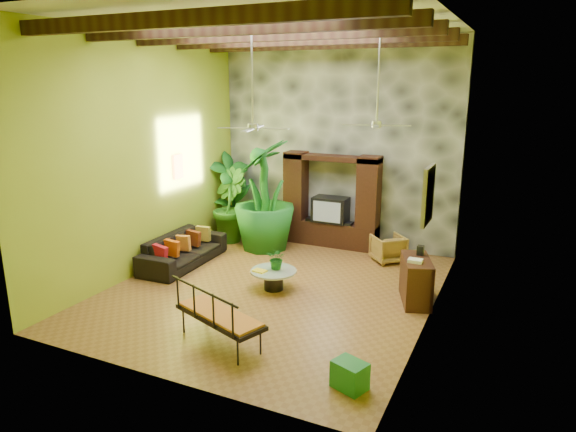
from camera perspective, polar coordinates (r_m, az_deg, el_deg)
The scene contains 23 objects.
ground at distance 10.29m, azimuth -1.53°, elevation -8.08°, with size 7.00×7.00×0.00m, color brown.
ceiling at distance 9.54m, azimuth -1.75°, elevation 20.81°, with size 6.00×7.00×0.02m, color silver.
back_wall at distance 12.79m, azimuth 5.50°, elevation 7.99°, with size 6.00×0.02×5.00m, color #96A525.
left_wall at distance 11.26m, azimuth -15.49°, elevation 6.61°, with size 0.02×7.00×5.00m, color #96A525.
right_wall at distance 8.69m, azimuth 16.38°, elevation 4.27°, with size 0.02×7.00×5.00m, color #96A525.
stone_accent_wall at distance 12.74m, azimuth 5.41°, elevation 7.96°, with size 5.98×0.10×4.98m, color #323539.
ceiling_beams at distance 9.52m, azimuth -1.74°, elevation 19.50°, with size 5.95×5.36×0.22m.
entertainment_center at distance 12.73m, azimuth 4.78°, elevation 0.94°, with size 2.40×0.55×2.30m.
ceiling_fan_front at distance 9.24m, azimuth -3.94°, elevation 11.06°, with size 1.28×1.28×1.86m.
ceiling_fan_back at distance 10.05m, azimuth 9.85°, elevation 11.17°, with size 1.28×1.28×1.86m.
wall_art_mask at distance 12.06m, azimuth -12.15°, elevation 5.40°, with size 0.06×0.32×0.55m, color gold.
wall_art_painting at distance 8.15m, azimuth 15.32°, elevation 2.25°, with size 0.06×0.70×0.90m, color navy.
sofa at distance 11.74m, azimuth -11.58°, elevation -3.69°, with size 2.33×0.91×0.68m, color black.
wicker_armchair at distance 11.91m, azimuth 11.06°, elevation -3.56°, with size 0.66×0.68×0.62m, color olive.
tall_plant_a at distance 13.52m, azimuth -6.32°, elevation 2.36°, with size 1.17×0.79×2.22m, color #16561C.
tall_plant_b at distance 13.15m, azimuth -6.66°, elevation 1.20°, with size 1.03×0.83×1.87m, color #2A691B.
tall_plant_c at distance 12.33m, azimuth -2.65°, elevation 2.33°, with size 1.50×1.50×2.68m, color #1B6821.
coffee_table at distance 10.17m, azimuth -1.61°, elevation -6.79°, with size 0.91×0.91×0.40m.
centerpiece_plant at distance 10.11m, azimuth -1.22°, elevation -4.73°, with size 0.40×0.34×0.44m, color #165617.
yellow_tray at distance 10.06m, azimuth -3.17°, elevation -6.10°, with size 0.26×0.18×0.03m, color yellow.
iron_bench at distance 8.09m, azimuth -7.89°, elevation -10.72°, with size 1.73×1.14×0.57m.
side_console at distance 9.86m, azimuth 14.03°, elevation -6.95°, with size 0.47×1.05×0.84m, color #3E2013.
green_bin at distance 7.21m, azimuth 6.88°, elevation -17.15°, with size 0.44×0.33×0.38m, color #1E702F.
Camera 1 is at (4.27, -8.47, 3.99)m, focal length 32.00 mm.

